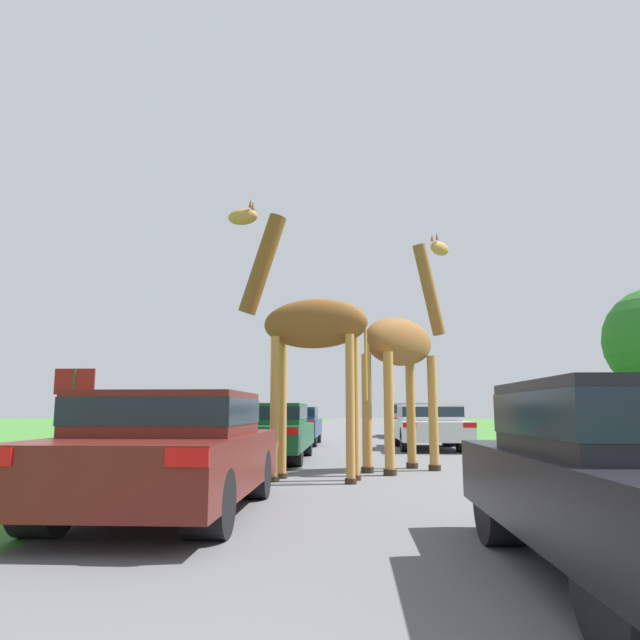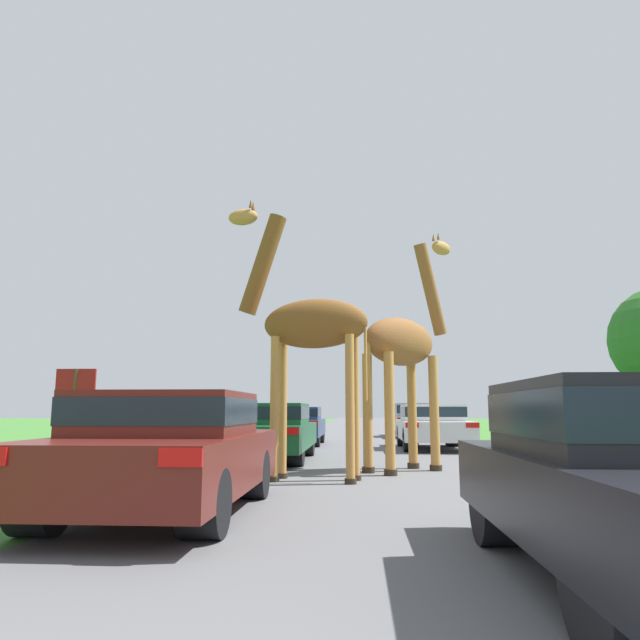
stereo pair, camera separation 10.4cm
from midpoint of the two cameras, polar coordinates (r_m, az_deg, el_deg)
The scene contains 9 objects.
road at distance 29.38m, azimuth 5.27°, elevation -11.22°, with size 7.26×120.00×0.00m.
giraffe_near_road at distance 9.84m, azimuth -1.14°, elevation -0.62°, with size 2.59×0.87×4.96m.
giraffe_companion at distance 11.39m, azimuth 8.66°, elevation -2.90°, with size 2.18×2.11×4.96m.
car_queue_right at distance 19.77m, azimuth -2.35°, elevation -10.34°, with size 1.84×4.02×1.26m.
car_queue_left at distance 25.87m, azimuth 9.41°, elevation -9.72°, with size 1.70×4.43×1.45m.
car_far_ahead at distance 17.89m, azimuth 11.32°, elevation -10.24°, with size 1.95×4.22×1.33m.
car_verge_right at distance 13.69m, azimuth -5.09°, elevation -10.81°, with size 1.99×4.69×1.31m.
car_rear_follower at distance 6.90m, azimuth -14.73°, elevation -12.29°, with size 1.95×4.05×1.37m.
sign_post at distance 10.69m, azimuth -23.09°, elevation -7.57°, with size 0.70×0.08×1.86m.
Camera 2 is at (-0.66, 0.65, 1.16)m, focal length 32.00 mm.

